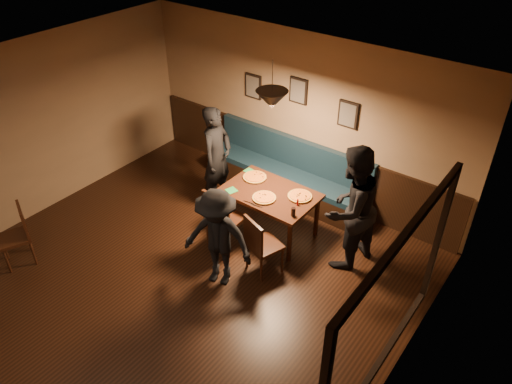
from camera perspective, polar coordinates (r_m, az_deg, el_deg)
floor at (r=6.79m, az=-12.39°, el=-12.73°), size 7.00×7.00×0.00m
ceiling at (r=5.13m, az=-16.26°, el=9.01°), size 7.00×7.00×0.00m
wall_back at (r=8.09m, az=4.96°, el=8.87°), size 6.00×0.00×6.00m
wall_right at (r=4.51m, az=13.10°, el=-17.79°), size 0.00×7.00×7.00m
wainscot at (r=8.49m, az=4.55°, el=3.34°), size 5.88×0.06×1.00m
booth_bench at (r=8.30m, az=3.52°, el=2.57°), size 3.00×0.60×1.00m
window_frame at (r=4.76m, az=15.53°, el=-12.80°), size 0.06×2.56×1.86m
window_glass at (r=4.76m, az=15.20°, el=-12.65°), size 0.00×2.40×2.40m
picture_left at (r=8.41m, az=-0.32°, el=12.29°), size 0.32×0.04×0.42m
picture_center at (r=7.88m, az=5.00°, el=11.74°), size 0.32×0.04×0.42m
picture_right at (r=7.55m, az=10.75°, el=8.93°), size 0.32×0.04×0.42m
pendant_lamp at (r=6.56m, az=1.88°, el=10.78°), size 0.44×0.44×0.25m
dining_table at (r=7.52m, az=1.61°, el=-2.38°), size 1.41×0.91×0.75m
chair_near_left at (r=7.18m, az=-3.55°, el=-3.02°), size 0.47×0.47×1.05m
chair_near_right at (r=6.78m, az=1.02°, el=-6.13°), size 0.53×0.53×0.95m
diner_left at (r=7.94m, az=-4.59°, el=4.08°), size 0.51×0.69×1.76m
diner_right at (r=6.77m, az=11.01°, el=-1.90°), size 0.91×1.06×1.89m
diner_front at (r=6.47m, az=-4.54°, el=-5.47°), size 1.08×0.81×1.49m
pizza_a at (r=7.60m, az=-0.15°, el=1.76°), size 0.43×0.43×0.04m
pizza_b at (r=7.14m, az=0.96°, el=-0.67°), size 0.46×0.46×0.04m
pizza_c at (r=7.20m, az=5.16°, el=-0.48°), size 0.37×0.37×0.04m
soda_glass at (r=6.81m, az=4.40°, el=-2.32°), size 0.07×0.07×0.13m
tabasco_bottle at (r=7.02m, az=4.91°, el=-1.15°), size 0.03×0.03×0.12m
napkin_a at (r=7.79m, az=-0.81°, el=2.50°), size 0.15×0.15×0.01m
napkin_b at (r=7.34m, az=-2.89°, el=0.20°), size 0.19×0.19×0.01m
cutlery_set at (r=7.05m, az=-0.41°, el=-1.43°), size 0.17×0.05×0.00m
cafe_chair_far at (r=7.73m, az=-26.54°, el=-4.72°), size 0.53×0.53×0.92m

